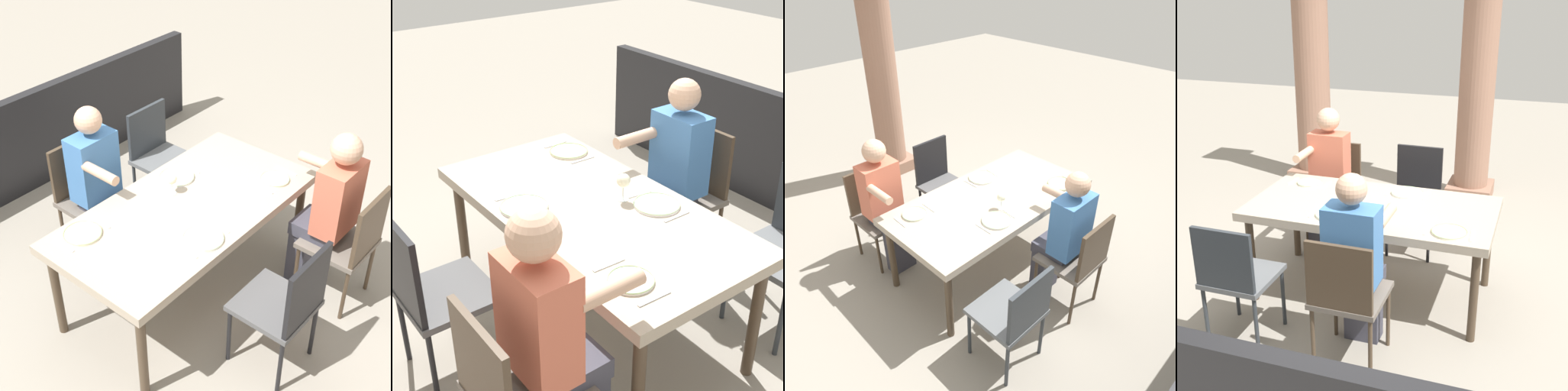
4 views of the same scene
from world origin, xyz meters
TOP-DOWN VIEW (x-y plane):
  - ground_plane at (0.00, 0.00)m, footprint 16.00×16.00m
  - dining_table at (0.00, 0.00)m, footprint 1.84×0.93m
  - chair_west_north at (-0.66, 0.89)m, footprint 0.44×0.44m
  - chair_west_south at (-0.66, -0.88)m, footprint 0.44×0.44m
  - chair_mid_north at (0.12, 0.89)m, footprint 0.44×0.44m
  - chair_mid_south at (0.12, -0.89)m, footprint 0.44×0.44m
  - diner_woman_green at (0.13, -0.71)m, footprint 0.35×0.49m
  - diner_man_white at (-0.66, 0.69)m, footprint 0.35×0.49m
  - patio_railing at (0.00, -1.96)m, footprint 4.24×0.10m
  - plate_0 at (-0.64, 0.27)m, footprint 0.21×0.21m
  - fork_0 at (-0.79, 0.27)m, footprint 0.02×0.17m
  - spoon_0 at (-0.49, 0.27)m, footprint 0.02×0.17m
  - plate_1 at (-0.21, -0.28)m, footprint 0.25×0.25m
  - wine_glass_1 at (-0.05, -0.18)m, footprint 0.08×0.08m
  - fork_1 at (-0.36, -0.28)m, footprint 0.02×0.17m
  - spoon_1 at (-0.06, -0.28)m, footprint 0.03×0.17m
  - plate_2 at (0.19, 0.30)m, footprint 0.26×0.26m
  - fork_2 at (0.04, 0.30)m, footprint 0.02×0.17m
  - spoon_2 at (0.34, 0.30)m, footprint 0.03×0.17m
  - plate_3 at (0.64, -0.30)m, footprint 0.24×0.24m
  - fork_3 at (0.49, -0.30)m, footprint 0.02×0.17m
  - spoon_3 at (0.79, -0.30)m, footprint 0.02×0.17m

SIDE VIEW (x-z plane):
  - ground_plane at x=0.00m, z-range 0.00..0.00m
  - patio_railing at x=0.00m, z-range 0.00..0.90m
  - chair_west_north at x=-0.66m, z-range 0.07..0.98m
  - chair_west_south at x=-0.66m, z-range 0.08..0.98m
  - chair_mid_south at x=0.12m, z-range 0.08..1.00m
  - chair_mid_north at x=0.12m, z-range 0.07..1.01m
  - diner_woman_green at x=0.13m, z-range 0.04..1.32m
  - diner_man_white at x=-0.66m, z-range 0.05..1.34m
  - dining_table at x=0.00m, z-range 0.31..1.07m
  - fork_0 at x=-0.79m, z-range 0.76..0.76m
  - spoon_0 at x=-0.49m, z-range 0.76..0.76m
  - fork_1 at x=-0.36m, z-range 0.76..0.76m
  - spoon_1 at x=-0.06m, z-range 0.76..0.76m
  - fork_2 at x=0.04m, z-range 0.76..0.76m
  - spoon_2 at x=0.34m, z-range 0.76..0.76m
  - fork_3 at x=0.49m, z-range 0.76..0.76m
  - spoon_3 at x=0.79m, z-range 0.76..0.76m
  - plate_2 at x=0.19m, z-range 0.76..0.77m
  - plate_1 at x=-0.21m, z-range 0.76..0.77m
  - plate_3 at x=0.64m, z-range 0.76..0.77m
  - plate_0 at x=-0.64m, z-range 0.76..0.77m
  - wine_glass_1 at x=-0.05m, z-range 0.79..0.94m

